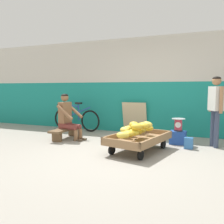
% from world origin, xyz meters
% --- Properties ---
extents(ground_plane, '(80.00, 80.00, 0.00)m').
position_xyz_m(ground_plane, '(0.00, 0.00, 0.00)').
color(ground_plane, gray).
extents(back_wall, '(16.00, 0.30, 2.69)m').
position_xyz_m(back_wall, '(0.00, 2.67, 1.35)').
color(back_wall, '#19847A').
rests_on(back_wall, ground).
extents(banana_cart, '(1.13, 1.59, 0.36)m').
position_xyz_m(banana_cart, '(0.23, 0.56, 0.24)').
color(banana_cart, '#8E6B47').
rests_on(banana_cart, ground).
extents(banana_pile, '(0.72, 1.43, 0.26)m').
position_xyz_m(banana_pile, '(0.17, 0.58, 0.46)').
color(banana_pile, gold).
rests_on(banana_pile, banana_cart).
extents(low_bench, '(0.35, 1.11, 0.27)m').
position_xyz_m(low_bench, '(-1.84, 1.04, 0.20)').
color(low_bench, brown).
rests_on(low_bench, ground).
extents(vendor_seated, '(0.71, 0.52, 1.14)m').
position_xyz_m(vendor_seated, '(-1.76, 1.03, 0.57)').
color(vendor_seated, brown).
rests_on(vendor_seated, ground).
extents(plastic_crate, '(0.36, 0.28, 0.30)m').
position_xyz_m(plastic_crate, '(0.88, 1.54, 0.15)').
color(plastic_crate, '#234CA8').
rests_on(plastic_crate, ground).
extents(weighing_scale, '(0.30, 0.30, 0.29)m').
position_xyz_m(weighing_scale, '(0.88, 1.54, 0.45)').
color(weighing_scale, '#28282D').
rests_on(weighing_scale, plastic_crate).
extents(bicycle_near_left, '(1.66, 0.48, 0.86)m').
position_xyz_m(bicycle_near_left, '(-2.22, 2.19, 0.35)').
color(bicycle_near_left, black).
rests_on(bicycle_near_left, ground).
extents(sign_board, '(0.70, 0.22, 0.88)m').
position_xyz_m(sign_board, '(-0.45, 2.47, 0.44)').
color(sign_board, '#C6B289').
rests_on(sign_board, ground).
extents(customer_adult, '(0.33, 0.44, 1.53)m').
position_xyz_m(customer_adult, '(1.65, 1.55, 0.95)').
color(customer_adult, '#38425B').
rests_on(customer_adult, ground).
extents(shopping_bag, '(0.18, 0.12, 0.24)m').
position_xyz_m(shopping_bag, '(1.15, 1.17, 0.12)').
color(shopping_bag, '#3370B7').
rests_on(shopping_bag, ground).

